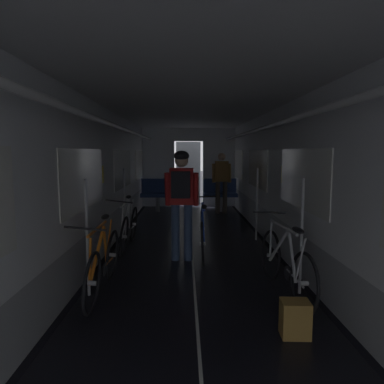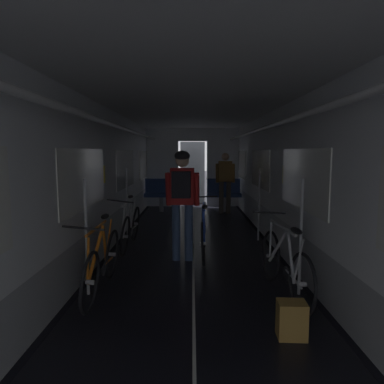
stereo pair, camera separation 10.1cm
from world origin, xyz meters
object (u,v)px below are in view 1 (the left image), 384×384
bench_seat_far_right (220,192)px  person_cyclist_aisle (182,193)px  bench_seat_far_left (158,192)px  bicycle_silver (285,264)px  bicycle_orange (103,263)px  bicycle_white (129,227)px  backpack_on_floor (295,319)px  bicycle_blue_in_aisle (202,233)px  person_standing_near_bench (222,179)px

bench_seat_far_right → person_cyclist_aisle: size_ratio=0.57×
bench_seat_far_right → person_cyclist_aisle: 4.80m
bench_seat_far_left → bicycle_silver: bench_seat_far_left is taller
bicycle_orange → bench_seat_far_right: bearing=71.4°
bicycle_orange → bicycle_white: size_ratio=1.00×
bench_seat_far_left → person_cyclist_aisle: (0.73, -4.65, 0.50)m
bicycle_white → backpack_on_floor: bicycle_white is taller
bicycle_orange → person_cyclist_aisle: 1.73m
bicycle_orange → bench_seat_far_left: bearing=88.1°
bench_seat_far_right → bicycle_blue_in_aisle: bench_seat_far_right is taller
bench_seat_far_left → bicycle_blue_in_aisle: bearing=-76.3°
person_cyclist_aisle → bicycle_blue_in_aisle: person_cyclist_aisle is taller
bench_seat_far_left → person_cyclist_aisle: person_cyclist_aisle is taller
bicycle_silver → backpack_on_floor: 0.99m
bicycle_silver → person_standing_near_bench: size_ratio=1.00×
bicycle_silver → person_standing_near_bench: person_standing_near_bench is taller
bicycle_orange → bicycle_silver: bearing=-2.1°
bench_seat_far_right → bicycle_white: (-2.02, -3.90, -0.19)m
bench_seat_far_left → bicycle_white: (-0.22, -3.90, -0.19)m
backpack_on_floor → bench_seat_far_right: bearing=90.0°
person_standing_near_bench → backpack_on_floor: 6.63m
bench_seat_far_right → person_standing_near_bench: 0.55m
bench_seat_far_left → backpack_on_floor: (1.80, -6.96, -0.40)m
person_cyclist_aisle → backpack_on_floor: size_ratio=5.09×
bicycle_silver → bicycle_orange: bearing=177.9°
bicycle_white → backpack_on_floor: bearing=-56.6°
bicycle_white → bicycle_silver: bearing=-44.0°
bicycle_white → bench_seat_far_left: bearing=86.8°
person_standing_near_bench → backpack_on_floor: person_standing_near_bench is taller
bicycle_silver → bicycle_blue_in_aisle: size_ratio=1.00×
bicycle_silver → bicycle_blue_in_aisle: 1.87m
bench_seat_far_left → bicycle_silver: (1.98, -6.02, -0.18)m
bicycle_white → person_cyclist_aisle: size_ratio=0.98×
bench_seat_far_left → person_standing_near_bench: (1.80, -0.38, 0.41)m
bicycle_white → backpack_on_floor: 3.67m
bicycle_white → bicycle_blue_in_aisle: bicycle_white is taller
backpack_on_floor → bicycle_white: bearing=123.4°
person_standing_near_bench → bicycle_blue_in_aisle: bearing=-100.4°
bicycle_blue_in_aisle → backpack_on_floor: (0.73, -2.58, -0.21)m
bench_seat_far_right → bicycle_orange: size_ratio=0.58×
bicycle_orange → person_standing_near_bench: 5.94m
bicycle_orange → person_cyclist_aisle: (0.93, 1.29, 0.69)m
bicycle_orange → bicycle_white: 2.04m
bench_seat_far_left → bicycle_blue_in_aisle: 4.52m
bench_seat_far_right → person_cyclist_aisle: (-1.07, -4.65, 0.50)m
person_standing_near_bench → backpack_on_floor: size_ratio=4.96×
bicycle_orange → backpack_on_floor: 2.26m
person_cyclist_aisle → bicycle_white: bearing=141.7°
bicycle_blue_in_aisle → person_cyclist_aisle: bearing=-142.0°
bicycle_blue_in_aisle → bench_seat_far_right: bearing=80.5°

